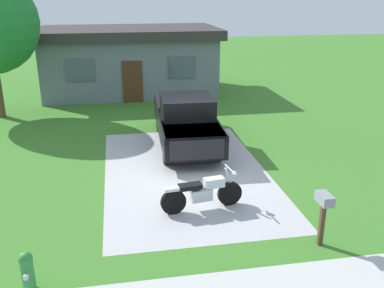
{
  "coord_description": "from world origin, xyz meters",
  "views": [
    {
      "loc": [
        -1.98,
        -12.15,
        5.4
      ],
      "look_at": [
        0.21,
        0.1,
        0.9
      ],
      "focal_mm": 39.89,
      "sensor_mm": 36.0,
      "label": 1
    }
  ],
  "objects_px": {
    "mailbox": "(324,206)",
    "neighbor_house": "(130,60)",
    "pickup_truck": "(185,119)",
    "motorcycle": "(203,193)",
    "fire_hydrant": "(28,273)"
  },
  "relations": [
    {
      "from": "mailbox",
      "to": "neighbor_house",
      "type": "xyz_separation_m",
      "value": [
        -3.49,
        16.3,
        0.81
      ]
    },
    {
      "from": "neighbor_house",
      "to": "mailbox",
      "type": "bearing_deg",
      "value": -77.9
    },
    {
      "from": "pickup_truck",
      "to": "mailbox",
      "type": "bearing_deg",
      "value": -75.34
    },
    {
      "from": "motorcycle",
      "to": "fire_hydrant",
      "type": "bearing_deg",
      "value": -145.92
    },
    {
      "from": "pickup_truck",
      "to": "fire_hydrant",
      "type": "bearing_deg",
      "value": -118.88
    },
    {
      "from": "motorcycle",
      "to": "fire_hydrant",
      "type": "height_order",
      "value": "motorcycle"
    },
    {
      "from": "motorcycle",
      "to": "neighbor_house",
      "type": "bearing_deg",
      "value": 94.94
    },
    {
      "from": "mailbox",
      "to": "neighbor_house",
      "type": "distance_m",
      "value": 16.69
    },
    {
      "from": "pickup_truck",
      "to": "neighbor_house",
      "type": "relative_size",
      "value": 0.59
    },
    {
      "from": "pickup_truck",
      "to": "mailbox",
      "type": "distance_m",
      "value": 7.44
    },
    {
      "from": "fire_hydrant",
      "to": "mailbox",
      "type": "bearing_deg",
      "value": 4.93
    },
    {
      "from": "neighbor_house",
      "to": "fire_hydrant",
      "type": "bearing_deg",
      "value": -98.94
    },
    {
      "from": "pickup_truck",
      "to": "neighbor_house",
      "type": "xyz_separation_m",
      "value": [
        -1.61,
        9.1,
        0.84
      ]
    },
    {
      "from": "fire_hydrant",
      "to": "motorcycle",
      "type": "bearing_deg",
      "value": 34.08
    },
    {
      "from": "motorcycle",
      "to": "mailbox",
      "type": "relative_size",
      "value": 1.75
    }
  ]
}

